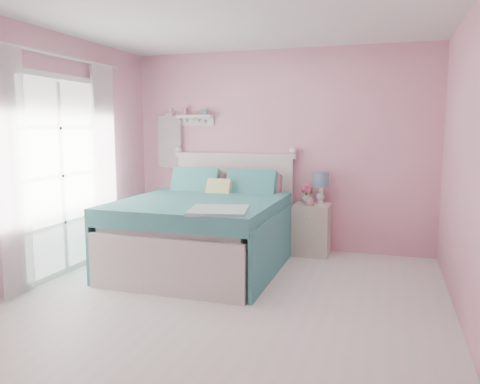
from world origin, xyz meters
The scene contains 13 objects.
floor centered at (0.00, 0.00, 0.00)m, with size 4.50×4.50×0.00m, color white.
room_shell centered at (0.00, 0.00, 1.58)m, with size 4.50×4.50×4.50m.
bed centered at (-0.60, 1.16, 0.42)m, with size 1.71×2.18×1.26m.
nightstand centered at (0.49, 2.01, 0.32)m, with size 0.44×0.44×0.64m.
table_lamp centered at (0.58, 2.09, 0.92)m, with size 0.20×0.20×0.40m.
vase centered at (0.41, 2.07, 0.71)m, with size 0.14×0.14×0.15m, color silver.
teacup centered at (0.48, 1.89, 0.68)m, with size 0.11×0.11×0.09m, color pink.
roses centered at (0.41, 2.07, 0.83)m, with size 0.14×0.11×0.12m.
wall_shelf centered at (-1.16, 2.19, 1.73)m, with size 0.50×0.15×0.25m.
hanging_dress centered at (-1.55, 2.18, 1.40)m, with size 0.34×0.03×0.72m, color white.
french_door centered at (-1.97, 0.40, 1.07)m, with size 0.04×1.32×2.16m.
curtain_near centered at (-1.92, -0.34, 1.18)m, with size 0.04×0.40×2.32m, color white.
curtain_far centered at (-1.92, 1.14, 1.18)m, with size 0.04×0.40×2.32m, color white.
Camera 1 is at (1.40, -3.79, 1.58)m, focal length 35.00 mm.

